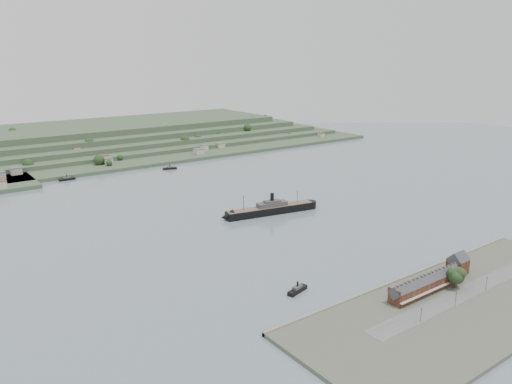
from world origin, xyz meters
TOP-DOWN VIEW (x-y plane):
  - ground at (0.00, 0.00)m, footprint 1400.00×1400.00m
  - near_shore at (0.00, -186.75)m, footprint 220.00×80.00m
  - terrace_row at (-10.00, -168.02)m, footprint 55.60×9.80m
  - gabled_building at (27.50, -164.00)m, footprint 10.40×10.18m
  - far_peninsula at (27.91, 393.10)m, footprint 760.00×309.00m
  - steamship at (8.50, 2.04)m, footprint 89.88×25.84m
  - tugboat at (-65.87, -122.84)m, footprint 15.24×7.52m
  - ferry_west at (-94.98, 225.00)m, footprint 16.95×4.82m
  - ferry_east at (19.27, 207.71)m, footprint 16.98×8.88m
  - fig_tree at (8.51, -175.50)m, footprint 11.56×10.01m

SIDE VIEW (x-z plane):
  - ground at x=0.00m, z-range 0.00..0.00m
  - near_shore at x=0.00m, z-range -0.29..2.31m
  - ferry_east at x=19.27m, z-range -1.59..4.55m
  - ferry_west at x=-94.98m, z-range -1.64..4.70m
  - tugboat at x=-65.87m, z-range -1.70..4.93m
  - steamship at x=8.50m, z-range -6.84..14.85m
  - terrace_row at x=-10.00m, z-range 1.30..12.38m
  - gabled_building at x=27.50m, z-range 1.14..15.23m
  - fig_tree at x=8.51m, z-range 3.42..16.32m
  - far_peninsula at x=27.91m, z-range -3.12..26.88m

